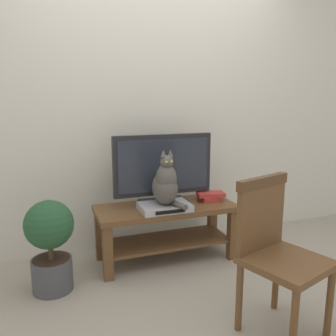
{
  "coord_description": "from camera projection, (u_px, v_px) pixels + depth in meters",
  "views": [
    {
      "loc": [
        -0.95,
        -2.06,
        1.35
      ],
      "look_at": [
        -0.01,
        0.53,
        0.8
      ],
      "focal_mm": 37.81,
      "sensor_mm": 36.0,
      "label": 1
    }
  ],
  "objects": [
    {
      "name": "ground_plane",
      "position": [
        195.0,
        293.0,
        2.48
      ],
      "size": [
        12.0,
        12.0,
        0.0
      ],
      "primitive_type": "plane",
      "color": "gray"
    },
    {
      "name": "back_wall",
      "position": [
        150.0,
        91.0,
        3.16
      ],
      "size": [
        7.0,
        0.12,
        2.8
      ],
      "primitive_type": "cube",
      "color": "beige",
      "rests_on": "ground"
    },
    {
      "name": "tv_stand",
      "position": [
        166.0,
        221.0,
        2.95
      ],
      "size": [
        1.15,
        0.47,
        0.47
      ],
      "color": "brown",
      "rests_on": "ground"
    },
    {
      "name": "tv",
      "position": [
        163.0,
        168.0,
        2.92
      ],
      "size": [
        0.84,
        0.2,
        0.58
      ],
      "color": "black",
      "rests_on": "tv_stand"
    },
    {
      "name": "media_box",
      "position": [
        165.0,
        207.0,
        2.8
      ],
      "size": [
        0.4,
        0.26,
        0.05
      ],
      "color": "#ADADB2",
      "rests_on": "tv_stand"
    },
    {
      "name": "cat",
      "position": [
        166.0,
        184.0,
        2.75
      ],
      "size": [
        0.2,
        0.37,
        0.44
      ],
      "color": "#514C47",
      "rests_on": "media_box"
    },
    {
      "name": "wooden_chair",
      "position": [
        275.0,
        245.0,
        2.02
      ],
      "size": [
        0.52,
        0.52,
        0.9
      ],
      "color": "brown",
      "rests_on": "ground"
    },
    {
      "name": "book_stack",
      "position": [
        210.0,
        196.0,
        3.06
      ],
      "size": [
        0.25,
        0.18,
        0.07
      ],
      "color": "#B2332D",
      "rests_on": "tv_stand"
    },
    {
      "name": "potted_plant",
      "position": [
        50.0,
        242.0,
        2.45
      ],
      "size": [
        0.34,
        0.34,
        0.66
      ],
      "color": "#47474C",
      "rests_on": "ground"
    }
  ]
}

